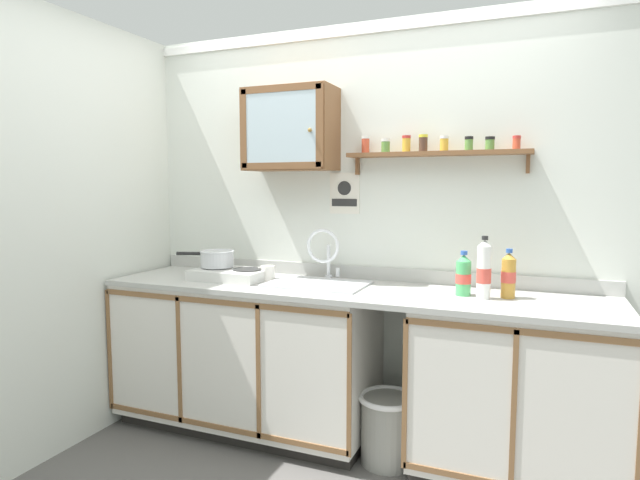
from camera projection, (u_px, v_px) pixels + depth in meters
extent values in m
plane|color=#565451|center=(324.00, 471.00, 2.79)|extent=(5.87, 5.87, 0.00)
cube|color=silver|center=(364.00, 229.00, 3.26)|extent=(3.47, 0.05, 2.45)
cube|color=white|center=(364.00, 30.00, 3.12)|extent=(3.47, 0.02, 0.05)
cube|color=silver|center=(61.00, 234.00, 2.95)|extent=(0.05, 3.43, 2.45)
cube|color=black|center=(250.00, 418.00, 3.34)|extent=(1.53, 0.57, 0.08)
cube|color=silver|center=(246.00, 350.00, 3.27)|extent=(1.56, 0.63, 0.81)
cube|color=brown|center=(216.00, 302.00, 2.93)|extent=(1.56, 0.01, 0.03)
cube|color=brown|center=(219.00, 427.00, 3.01)|extent=(1.56, 0.01, 0.03)
cube|color=brown|center=(109.00, 350.00, 3.27)|extent=(0.02, 0.01, 0.75)
cube|color=brown|center=(179.00, 360.00, 3.07)|extent=(0.02, 0.01, 0.75)
cube|color=brown|center=(258.00, 372.00, 2.87)|extent=(0.02, 0.01, 0.75)
cube|color=brown|center=(349.00, 386.00, 2.68)|extent=(0.02, 0.01, 0.75)
cube|color=black|center=(514.00, 467.00, 2.75)|extent=(0.97, 0.57, 0.08)
cube|color=silver|center=(517.00, 386.00, 2.68)|extent=(0.99, 0.63, 0.81)
cube|color=brown|center=(517.00, 331.00, 2.34)|extent=(0.99, 0.01, 0.03)
cube|color=brown|center=(405.00, 395.00, 2.57)|extent=(0.02, 0.01, 0.75)
cube|color=brown|center=(514.00, 411.00, 2.38)|extent=(0.02, 0.01, 0.75)
cube|color=#B2B2AD|center=(345.00, 290.00, 2.98)|extent=(2.83, 0.66, 0.03)
cube|color=#B2B2AD|center=(361.00, 272.00, 3.26)|extent=(2.83, 0.02, 0.08)
cube|color=silver|center=(317.00, 284.00, 3.06)|extent=(0.56, 0.38, 0.01)
cube|color=slate|center=(317.00, 303.00, 3.08)|extent=(0.48, 0.31, 0.01)
cube|color=slate|center=(327.00, 289.00, 3.22)|extent=(0.48, 0.01, 0.11)
cube|color=slate|center=(306.00, 300.00, 2.92)|extent=(0.48, 0.01, 0.11)
cylinder|color=#4C4C51|center=(317.00, 303.00, 3.08)|extent=(0.04, 0.04, 0.01)
cylinder|color=silver|center=(328.00, 277.00, 3.26)|extent=(0.05, 0.05, 0.02)
cylinder|color=silver|center=(329.00, 260.00, 3.25)|extent=(0.02, 0.02, 0.19)
torus|color=silver|center=(323.00, 246.00, 3.16)|extent=(0.21, 0.02, 0.21)
cylinder|color=silver|center=(338.00, 272.00, 3.24)|extent=(0.02, 0.02, 0.05)
cube|color=silver|center=(230.00, 274.00, 3.24)|extent=(0.45, 0.30, 0.06)
cylinder|color=#2D2D2D|center=(217.00, 267.00, 3.30)|extent=(0.18, 0.18, 0.01)
cylinder|color=#2D2D2D|center=(247.00, 269.00, 3.21)|extent=(0.18, 0.18, 0.01)
cylinder|color=black|center=(203.00, 277.00, 3.15)|extent=(0.03, 0.02, 0.03)
cylinder|color=black|center=(234.00, 279.00, 3.07)|extent=(0.03, 0.02, 0.03)
cylinder|color=silver|center=(217.00, 259.00, 3.29)|extent=(0.20, 0.20, 0.10)
torus|color=silver|center=(217.00, 251.00, 3.29)|extent=(0.21, 0.21, 0.01)
cylinder|color=black|center=(189.00, 253.00, 3.30)|extent=(0.15, 0.07, 0.02)
cylinder|color=white|center=(484.00, 273.00, 2.67)|extent=(0.07, 0.07, 0.27)
cone|color=white|center=(485.00, 243.00, 2.66)|extent=(0.07, 0.07, 0.03)
cylinder|color=#262626|center=(485.00, 238.00, 2.66)|extent=(0.03, 0.03, 0.02)
cylinder|color=#D84C3F|center=(484.00, 276.00, 2.68)|extent=(0.07, 0.07, 0.08)
cylinder|color=#4CB266|center=(463.00, 278.00, 2.76)|extent=(0.08, 0.08, 0.18)
cone|color=#4CB266|center=(464.00, 258.00, 2.75)|extent=(0.07, 0.07, 0.03)
cylinder|color=#2D59B2|center=(464.00, 253.00, 2.75)|extent=(0.03, 0.03, 0.02)
cylinder|color=#D84C3F|center=(463.00, 279.00, 2.76)|extent=(0.08, 0.08, 0.05)
cylinder|color=gold|center=(508.00, 279.00, 2.70)|extent=(0.07, 0.07, 0.20)
cone|color=gold|center=(509.00, 256.00, 2.68)|extent=(0.07, 0.07, 0.03)
cylinder|color=#2D59B2|center=(509.00, 251.00, 2.68)|extent=(0.03, 0.03, 0.02)
cylinder|color=#D84C3F|center=(508.00, 277.00, 2.69)|extent=(0.07, 0.07, 0.06)
cylinder|color=white|center=(268.00, 273.00, 3.22)|extent=(0.08, 0.08, 0.09)
torus|color=white|center=(261.00, 272.00, 3.24)|extent=(0.06, 0.02, 0.06)
cube|color=brown|center=(291.00, 130.00, 3.21)|extent=(0.55, 0.27, 0.49)
cube|color=silver|center=(280.00, 127.00, 3.09)|extent=(0.45, 0.01, 0.40)
cube|color=brown|center=(243.00, 129.00, 3.18)|extent=(0.04, 0.01, 0.46)
cube|color=brown|center=(320.00, 125.00, 2.99)|extent=(0.04, 0.01, 0.46)
cube|color=brown|center=(280.00, 88.00, 3.06)|extent=(0.52, 0.01, 0.04)
cube|color=brown|center=(281.00, 166.00, 3.11)|extent=(0.52, 0.01, 0.04)
sphere|color=olive|center=(310.00, 130.00, 3.00)|extent=(0.02, 0.02, 0.02)
cube|color=brown|center=(436.00, 154.00, 2.96)|extent=(1.02, 0.14, 0.02)
cube|color=brown|center=(358.00, 166.00, 3.20)|extent=(0.02, 0.03, 0.10)
cube|color=brown|center=(528.00, 164.00, 2.84)|extent=(0.02, 0.03, 0.10)
cylinder|color=#CC4C33|center=(365.00, 146.00, 3.12)|extent=(0.05, 0.05, 0.08)
cylinder|color=white|center=(366.00, 137.00, 3.11)|extent=(0.05, 0.05, 0.02)
cylinder|color=#598C3F|center=(386.00, 147.00, 3.06)|extent=(0.05, 0.05, 0.06)
cylinder|color=white|center=(386.00, 140.00, 3.06)|extent=(0.05, 0.05, 0.02)
cylinder|color=gold|center=(406.00, 145.00, 3.03)|extent=(0.05, 0.05, 0.08)
cylinder|color=red|center=(406.00, 137.00, 3.02)|extent=(0.05, 0.05, 0.02)
cylinder|color=#4C3326|center=(423.00, 145.00, 2.98)|extent=(0.05, 0.05, 0.08)
cylinder|color=yellow|center=(423.00, 136.00, 2.97)|extent=(0.05, 0.05, 0.02)
cylinder|color=gold|center=(444.00, 145.00, 2.94)|extent=(0.05, 0.05, 0.07)
cylinder|color=white|center=(444.00, 137.00, 2.93)|extent=(0.05, 0.05, 0.02)
cylinder|color=#598C3F|center=(469.00, 145.00, 2.88)|extent=(0.04, 0.04, 0.06)
cylinder|color=black|center=(469.00, 138.00, 2.88)|extent=(0.05, 0.05, 0.02)
cylinder|color=#598C3F|center=(490.00, 145.00, 2.85)|extent=(0.05, 0.05, 0.06)
cylinder|color=black|center=(490.00, 138.00, 2.84)|extent=(0.05, 0.05, 0.02)
cylinder|color=#CC4C33|center=(517.00, 144.00, 2.81)|extent=(0.04, 0.04, 0.06)
cylinder|color=red|center=(517.00, 137.00, 2.80)|extent=(0.04, 0.04, 0.02)
cube|color=silver|center=(345.00, 193.00, 3.26)|extent=(0.19, 0.01, 0.25)
cube|color=#262626|center=(344.00, 203.00, 3.26)|extent=(0.16, 0.00, 0.05)
cylinder|color=#262626|center=(344.00, 188.00, 3.25)|extent=(0.09, 0.00, 0.09)
cylinder|color=gray|center=(388.00, 430.00, 2.86)|extent=(0.29, 0.29, 0.36)
torus|color=white|center=(388.00, 398.00, 2.84)|extent=(0.32, 0.32, 0.03)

